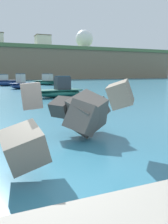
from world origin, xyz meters
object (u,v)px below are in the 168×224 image
Objects in this scene: mooring_buoy_middle at (110,87)px; radar_dome at (84,40)px; boat_near_centre at (6,82)px; station_building_central at (43,43)px; boat_mid_centre at (46,81)px; boat_mid_right at (20,84)px; boat_near_left at (60,91)px.

mooring_buoy_middle is 76.82m from radar_dome.
station_building_central is (20.12, 56.98, 14.20)m from boat_near_centre.
boat_mid_right reaches higher than boat_mid_centre.
boat_near_left is at bearing -100.04° from boat_mid_centre.
boat_mid_right is 69.43m from station_building_central.
boat_mid_right is at bearing -125.91° from boat_mid_centre.
boat_mid_centre is 68.20m from radar_dome.
boat_near_left is 23.25m from boat_near_centre.
radar_dome is at bearing 55.42° from boat_near_centre.
mooring_buoy_middle is at bearing -40.48° from boat_near_centre.
boat_near_left is 15.31m from mooring_buoy_middle.
radar_dome is at bearing 59.92° from boat_mid_right.
boat_mid_centre is 0.88× the size of station_building_central.
station_building_central is (5.13, 69.78, 14.69)m from mooring_buoy_middle.
boat_mid_centre is 59.96m from station_building_central.
station_building_central is (12.48, 56.90, 14.23)m from boat_mid_centre.
mooring_buoy_middle is at bearing -109.41° from radar_dome.
boat_mid_centre reaches higher than boat_near_left.
boat_near_centre is 7.64m from boat_mid_centre.
boat_near_centre is at bearing -179.38° from boat_mid_centre.
boat_mid_centre is 13.44× the size of mooring_buoy_middle.
radar_dome is (38.39, 66.27, 16.43)m from boat_mid_right.
boat_near_left is at bearing -81.99° from boat_mid_right.
boat_mid_right is 78.32m from radar_dome.
boat_mid_right is (-2.05, 14.59, 0.05)m from boat_near_left.
station_building_central is (18.62, 65.37, 14.21)m from boat_mid_right.
boat_near_left is at bearing -114.20° from radar_dome.
radar_dome is (39.90, 57.88, 16.42)m from boat_near_centre.
boat_near_centre reaches higher than boat_near_left.
boat_near_centre is (-3.56, 22.98, 0.06)m from boat_near_left.
boat_near_left is 0.48× the size of radar_dome.
station_building_central reaches higher than boat_near_centre.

